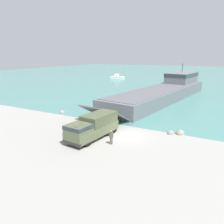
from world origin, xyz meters
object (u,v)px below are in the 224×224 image
military_truck (93,126)px  soldier_on_ramp (111,136)px  landing_craft (166,90)px  moored_boat_a (117,77)px

military_truck → soldier_on_ramp: size_ratio=4.60×
landing_craft → moored_boat_a: (-29.47, 32.50, -1.23)m
landing_craft → military_truck: size_ratio=5.41×
landing_craft → soldier_on_ramp: (2.02, -30.16, -0.92)m
soldier_on_ramp → moored_boat_a: moored_boat_a is taller
landing_craft → military_truck: bearing=-84.1°
landing_craft → military_truck: (-0.90, -29.42, -0.42)m
soldier_on_ramp → landing_craft: bearing=-40.3°
landing_craft → moored_boat_a: landing_craft is taller
landing_craft → soldier_on_ramp: bearing=-78.5°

